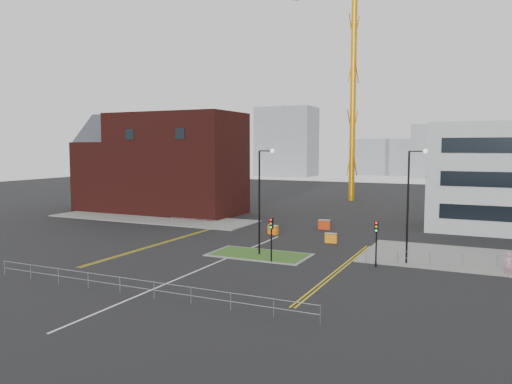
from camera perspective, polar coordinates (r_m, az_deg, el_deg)
ground at (r=37.50m, az=-7.65°, el=-9.28°), size 200.00×200.00×0.00m
pavement_left at (r=66.49m, az=-11.88°, el=-2.95°), size 28.00×8.00×0.12m
island_kerb at (r=43.39m, az=0.38°, el=-7.20°), size 8.60×4.60×0.08m
grass_island at (r=43.38m, az=0.38°, el=-7.17°), size 8.00×4.00×0.12m
brick_building at (r=72.47m, az=-11.00°, el=3.12°), size 24.20×10.07×14.24m
tower_crane at (r=87.78m, az=14.48°, el=17.65°), size 51.54×14.35×41.60m
streetlamp_island at (r=42.47m, az=0.65°, el=-0.12°), size 1.46×0.36×9.18m
streetlamp_right_near at (r=41.04m, az=17.28°, el=-0.54°), size 1.46×0.36×9.18m
traffic_light_island at (r=40.29m, az=1.76°, el=-4.50°), size 0.28×0.33×3.65m
traffic_light_right at (r=39.81m, az=13.60°, el=-4.76°), size 0.28×0.33×3.65m
railing_front at (r=32.60m, az=-13.48°, el=-10.18°), size 24.05×0.05×1.10m
railing_left at (r=58.05m, az=-7.16°, el=-3.37°), size 6.05×0.05×1.10m
railing_right at (r=42.84m, az=25.80°, el=-6.87°), size 19.05×5.05×1.10m
centre_line at (r=39.15m, az=-6.05°, el=-8.64°), size 0.15×30.00×0.01m
yellow_left_a at (r=50.52m, az=-10.10°, el=-5.55°), size 0.12×24.00×0.01m
yellow_left_b at (r=50.35m, az=-9.82°, el=-5.58°), size 0.12×24.00×0.01m
yellow_right_a at (r=39.02m, az=9.28°, el=-8.73°), size 0.12×20.00×0.01m
yellow_right_b at (r=38.94m, az=9.71°, el=-8.76°), size 0.12×20.00×0.01m
skyline_a at (r=161.92m, az=3.53°, el=5.76°), size 18.00×12.00×22.00m
skyline_b at (r=160.77m, az=21.76°, el=4.34°), size 24.00×12.00×16.00m
skyline_d at (r=172.75m, az=15.96°, el=3.87°), size 30.00×12.00×12.00m
pedestrian at (r=40.41m, az=26.91°, el=-7.45°), size 0.68×0.48×1.79m
barrier_left at (r=53.46m, az=1.96°, el=-4.29°), size 1.26×0.73×1.00m
barrier_mid at (r=57.10m, az=7.81°, el=-3.67°), size 1.36×0.62×1.10m
barrier_right at (r=49.26m, az=8.56°, el=-5.18°), size 1.19×0.52×0.97m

